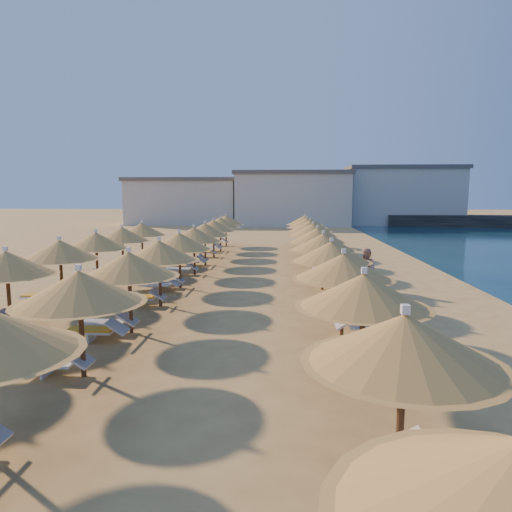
# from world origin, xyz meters

# --- Properties ---
(ground) EXTENTS (220.00, 220.00, 0.00)m
(ground) POSITION_xyz_m (0.00, 0.00, 0.00)
(ground) COLOR #DFB262
(ground) RESTS_ON ground
(jetty) EXTENTS (30.22, 9.48, 1.50)m
(jetty) POSITION_xyz_m (30.16, 42.48, 0.75)
(jetty) COLOR black
(jetty) RESTS_ON ground
(hotel_blocks) EXTENTS (46.52, 11.71, 8.10)m
(hotel_blocks) POSITION_xyz_m (3.55, 46.47, 3.70)
(hotel_blocks) COLOR beige
(hotel_blocks) RESTS_ON ground
(parasol_row_east) EXTENTS (3.07, 37.35, 2.68)m
(parasol_row_east) POSITION_xyz_m (2.89, 2.47, 2.11)
(parasol_row_east) COLOR brown
(parasol_row_east) RESTS_ON ground
(parasol_row_west) EXTENTS (3.07, 37.35, 2.68)m
(parasol_row_west) POSITION_xyz_m (-3.60, 2.47, 2.11)
(parasol_row_west) COLOR brown
(parasol_row_west) RESTS_ON ground
(parasol_row_inland) EXTENTS (3.07, 20.21, 2.68)m
(parasol_row_inland) POSITION_xyz_m (-7.47, 0.75, 2.11)
(parasol_row_inland) COLOR brown
(parasol_row_inland) RESTS_ON ground
(loungers) EXTENTS (13.53, 35.80, 0.66)m
(loungers) POSITION_xyz_m (-1.50, 2.17, 0.34)
(loungers) COLOR silver
(loungers) RESTS_ON ground
(beachgoer_a) EXTENTS (0.53, 0.67, 1.62)m
(beachgoer_a) POSITION_xyz_m (4.35, -0.76, 0.81)
(beachgoer_a) COLOR tan
(beachgoer_a) RESTS_ON ground
(beachgoer_b) EXTENTS (1.12, 1.17, 1.90)m
(beachgoer_b) POSITION_xyz_m (4.82, 2.33, 0.95)
(beachgoer_b) COLOR tan
(beachgoer_b) RESTS_ON ground
(beachgoer_c) EXTENTS (0.88, 0.92, 1.54)m
(beachgoer_c) POSITION_xyz_m (3.96, 7.57, 0.77)
(beachgoer_c) COLOR tan
(beachgoer_c) RESTS_ON ground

